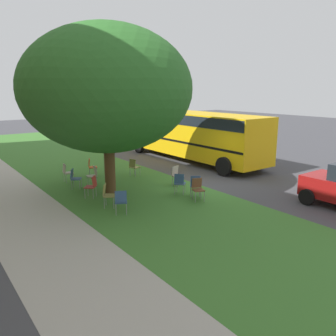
{
  "coord_description": "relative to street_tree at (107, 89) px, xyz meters",
  "views": [
    {
      "loc": [
        -11.26,
        10.33,
        4.28
      ],
      "look_at": [
        0.75,
        1.44,
        0.82
      ],
      "focal_mm": 36.99,
      "sensor_mm": 36.0,
      "label": 1
    }
  ],
  "objects": [
    {
      "name": "chair_9",
      "position": [
        1.49,
        0.96,
        -3.72
      ],
      "size": [
        0.58,
        0.58,
        0.88
      ],
      "color": "#335184",
      "rests_on": "ground"
    },
    {
      "name": "sidewalk_strip",
      "position": [
        -1.34,
        3.61,
        -4.23
      ],
      "size": [
        48.0,
        2.8,
        0.01
      ],
      "primitive_type": "cube",
      "color": "#ADA89E",
      "rests_on": "ground"
    },
    {
      "name": "chair_10",
      "position": [
        1.84,
        -2.25,
        -3.72
      ],
      "size": [
        0.52,
        0.52,
        0.88
      ],
      "color": "olive",
      "rests_on": "ground"
    },
    {
      "name": "chair_2",
      "position": [
        -1.55,
        0.92,
        -3.72
      ],
      "size": [
        0.58,
        0.58,
        0.88
      ],
      "color": "olive",
      "rests_on": "ground"
    },
    {
      "name": "street_tree",
      "position": [
        0.0,
        0.0,
        0.0
      ],
      "size": [
        6.74,
        6.74,
        6.73
      ],
      "color": "brown",
      "rests_on": "ground"
    },
    {
      "name": "chair_7",
      "position": [
        1.49,
        0.09,
        -3.72
      ],
      "size": [
        0.49,
        0.49,
        0.88
      ],
      "color": "#ADA393",
      "rests_on": "ground"
    },
    {
      "name": "chair_8",
      "position": [
        -2.49,
        -2.52,
        -3.72
      ],
      "size": [
        0.58,
        0.58,
        0.88
      ],
      "color": "#335184",
      "rests_on": "ground"
    },
    {
      "name": "chair_4",
      "position": [
        2.69,
        0.85,
        -3.72
      ],
      "size": [
        0.45,
        0.45,
        0.88
      ],
      "color": "#ADA393",
      "rests_on": "ground"
    },
    {
      "name": "chair_11",
      "position": [
        3.14,
        -0.57,
        -3.72
      ],
      "size": [
        0.53,
        0.54,
        0.88
      ],
      "color": "#C64C1E",
      "rests_on": "ground"
    },
    {
      "name": "school_bus",
      "position": [
        3.2,
        -7.13,
        -2.48
      ],
      "size": [
        10.4,
        2.8,
        2.88
      ],
      "color": "yellow",
      "rests_on": "ground"
    },
    {
      "name": "chair_0",
      "position": [
        -1.87,
        -2.2,
        -3.72
      ],
      "size": [
        0.58,
        0.59,
        0.88
      ],
      "color": "#335184",
      "rests_on": "ground"
    },
    {
      "name": "chair_1",
      "position": [
        -2.53,
        0.9,
        -3.72
      ],
      "size": [
        0.57,
        0.56,
        0.88
      ],
      "color": "#335184",
      "rests_on": "ground"
    },
    {
      "name": "grass_verge",
      "position": [
        -1.34,
        -0.79,
        -4.23
      ],
      "size": [
        48.0,
        6.0,
        0.01
      ],
      "primitive_type": "cube",
      "color": "#3D752D",
      "rests_on": "ground"
    },
    {
      "name": "chair_5",
      "position": [
        -0.76,
        -2.91,
        -3.72
      ],
      "size": [
        0.49,
        0.48,
        0.88
      ],
      "color": "#ADA393",
      "rests_on": "ground"
    },
    {
      "name": "ground",
      "position": [
        -1.34,
        -3.99,
        -4.24
      ],
      "size": [
        80.0,
        80.0,
        0.0
      ],
      "primitive_type": "plane",
      "color": "#424247"
    },
    {
      "name": "chair_3",
      "position": [
        -0.14,
        0.89,
        -3.72
      ],
      "size": [
        0.59,
        0.59,
        0.88
      ],
      "color": "#B7332D",
      "rests_on": "ground"
    },
    {
      "name": "chair_6",
      "position": [
        -2.93,
        -2.26,
        -3.72
      ],
      "size": [
        0.54,
        0.53,
        0.88
      ],
      "color": "brown",
      "rests_on": "ground"
    }
  ]
}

